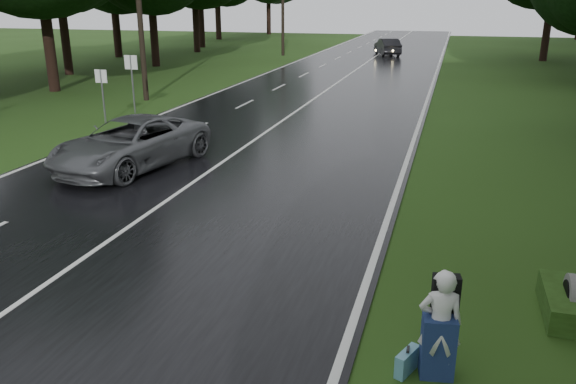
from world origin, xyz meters
The scene contains 15 objects.
ground centered at (0.00, 0.00, 0.00)m, with size 160.00×160.00×0.00m, color #254514.
road centered at (0.00, 20.00, 0.02)m, with size 12.00×140.00×0.04m, color black.
lane_center centered at (0.00, 20.00, 0.04)m, with size 0.12×140.00×0.01m, color silver.
grey_car centered at (-2.54, 8.32, 0.82)m, with size 2.58×5.59×1.55m, color #535558.
far_car centered at (0.86, 48.02, 0.80)m, with size 1.61×4.62×1.52m, color black.
hitchhiker centered at (7.18, 0.05, 0.78)m, with size 0.67×0.62×1.68m.
suitcase centered at (6.77, 0.00, 0.18)m, with size 0.14×0.50×0.36m, color #5490A5.
utility_pole_mid centered at (-8.50, 19.92, 0.00)m, with size 1.80×0.28×10.91m, color black, non-canonical shape.
utility_pole_far centered at (-8.50, 45.51, 0.00)m, with size 1.80×0.28×9.52m, color black, non-canonical shape.
road_sign_a centered at (-7.20, 14.06, 0.00)m, with size 0.55×0.10×2.30m, color white, non-canonical shape.
road_sign_b centered at (-7.20, 16.52, 0.00)m, with size 0.64×0.10×2.66m, color white, non-canonical shape.
tree_left_d centered at (-15.14, 21.25, 0.00)m, with size 10.34×10.34×16.16m, color black, non-canonical shape.
tree_left_e centered at (-15.61, 34.29, 0.00)m, with size 9.43×9.43×14.73m, color black, non-canonical shape.
tree_left_f centered at (-17.67, 46.58, 0.00)m, with size 10.33×10.33×16.14m, color black, non-canonical shape.
tree_right_f centered at (14.21, 46.96, 0.00)m, with size 10.27×10.27×16.04m, color black, non-canonical shape.
Camera 1 is at (7.06, -7.30, 5.17)m, focal length 35.99 mm.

